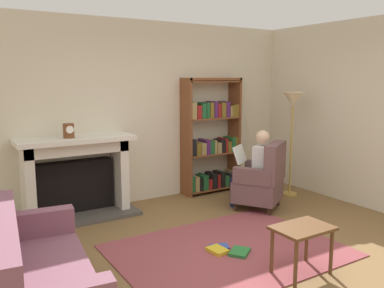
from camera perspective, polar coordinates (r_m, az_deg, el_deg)
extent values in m
plane|color=brown|center=(4.38, 7.51, -16.05)|extent=(14.00, 14.00, 0.00)
cube|color=beige|center=(6.16, -7.48, 4.41)|extent=(5.60, 0.10, 2.70)
cube|color=beige|center=(6.75, 18.52, 4.43)|extent=(0.10, 5.20, 2.70)
cube|color=brown|center=(4.59, 5.05, -14.68)|extent=(2.40, 1.80, 0.01)
cube|color=#4C4742|center=(5.73, -15.45, -9.81)|extent=(1.55, 0.64, 0.05)
cube|color=black|center=(5.82, -16.23, -5.67)|extent=(1.03, 0.20, 0.70)
cube|color=silver|center=(5.55, -22.08, -5.45)|extent=(0.12, 0.44, 1.04)
cube|color=silver|center=(5.87, -10.18, -4.12)|extent=(0.12, 0.44, 1.04)
cube|color=silver|center=(5.59, -16.16, -0.42)|extent=(1.35, 0.44, 0.16)
cube|color=silver|center=(5.52, -16.04, 0.62)|extent=(1.51, 0.56, 0.06)
cylinder|color=brown|center=(5.46, -16.95, 1.79)|extent=(0.14, 0.14, 0.19)
cylinder|color=white|center=(5.39, -16.78, 1.96)|extent=(0.10, 0.01, 0.10)
cube|color=brown|center=(6.35, -0.84, 0.83)|extent=(0.04, 0.32, 1.86)
cube|color=brown|center=(6.88, 5.97, 1.45)|extent=(0.04, 0.32, 1.86)
cube|color=brown|center=(6.53, 2.76, 9.10)|extent=(0.99, 0.32, 0.04)
cube|color=brown|center=(6.78, 2.64, -6.16)|extent=(0.95, 0.32, 0.02)
cube|color=#1E592D|center=(6.52, -0.35, -5.51)|extent=(0.05, 0.26, 0.26)
cube|color=#997F4C|center=(6.56, 0.22, -5.50)|extent=(0.08, 0.26, 0.24)
cube|color=black|center=(6.60, 0.80, -5.61)|extent=(0.06, 0.26, 0.19)
cube|color=#1E592D|center=(6.63, 1.27, -5.36)|extent=(0.06, 0.26, 0.23)
cube|color=#1E592D|center=(6.66, 1.63, -5.26)|extent=(0.04, 0.26, 0.24)
cube|color=maroon|center=(6.70, 2.05, -5.52)|extent=(0.07, 0.26, 0.16)
cube|color=black|center=(6.74, 2.70, -5.06)|extent=(0.09, 0.26, 0.25)
cube|color=maroon|center=(6.79, 3.26, -5.09)|extent=(0.05, 0.26, 0.22)
cube|color=black|center=(6.83, 3.81, -4.87)|extent=(0.08, 0.26, 0.25)
cube|color=#1E592D|center=(6.88, 4.37, -5.06)|extent=(0.07, 0.26, 0.18)
cube|color=black|center=(6.93, 4.88, -4.90)|extent=(0.07, 0.26, 0.20)
cube|color=#997F4C|center=(6.97, 5.42, -4.65)|extent=(0.07, 0.26, 0.24)
cube|color=brown|center=(6.65, 2.68, -1.32)|extent=(0.95, 0.32, 0.02)
cube|color=black|center=(6.40, -0.24, -0.45)|extent=(0.08, 0.26, 0.26)
cube|color=brown|center=(6.45, 0.43, -0.65)|extent=(0.08, 0.26, 0.20)
cube|color=#997F4C|center=(6.50, 1.13, -0.60)|extent=(0.09, 0.26, 0.19)
cube|color=#4C1E59|center=(6.54, 1.75, -0.34)|extent=(0.07, 0.26, 0.23)
cube|color=#1E592D|center=(6.59, 2.32, -0.39)|extent=(0.08, 0.26, 0.21)
cube|color=#997F4C|center=(6.62, 2.79, -0.31)|extent=(0.05, 0.26, 0.22)
cube|color=#997F4C|center=(6.67, 3.31, -0.44)|extent=(0.08, 0.26, 0.17)
cube|color=black|center=(6.71, 3.88, -0.22)|extent=(0.08, 0.26, 0.21)
cube|color=maroon|center=(6.75, 4.32, -0.09)|extent=(0.04, 0.26, 0.23)
cube|color=brown|center=(6.79, 4.73, -0.26)|extent=(0.07, 0.26, 0.18)
cube|color=#1E592D|center=(6.83, 5.28, 0.01)|extent=(0.07, 0.26, 0.23)
cube|color=brown|center=(6.88, 5.85, 0.12)|extent=(0.08, 0.26, 0.24)
cube|color=brown|center=(6.57, 2.72, 3.67)|extent=(0.95, 0.32, 0.02)
cube|color=#997F4C|center=(6.33, -0.23, 4.74)|extent=(0.09, 0.26, 0.26)
cube|color=maroon|center=(6.38, 0.49, 4.56)|extent=(0.08, 0.26, 0.21)
cube|color=#1E592D|center=(6.42, 1.14, 4.70)|extent=(0.08, 0.26, 0.23)
cube|color=#1E592D|center=(6.46, 1.71, 4.78)|extent=(0.05, 0.26, 0.25)
cube|color=brown|center=(6.51, 2.25, 4.79)|extent=(0.07, 0.26, 0.24)
cube|color=#4C1E59|center=(6.55, 2.82, 4.88)|extent=(0.07, 0.26, 0.26)
cube|color=maroon|center=(6.59, 3.30, 4.74)|extent=(0.06, 0.26, 0.22)
cube|color=brown|center=(6.64, 3.89, 4.84)|extent=(0.09, 0.26, 0.24)
cube|color=#4C1E59|center=(6.69, 4.51, 4.93)|extent=(0.08, 0.26, 0.25)
cube|color=#997F4C|center=(6.73, 4.95, 4.62)|extent=(0.04, 0.26, 0.17)
cube|color=brown|center=(6.76, 5.31, 4.71)|extent=(0.06, 0.26, 0.19)
cube|color=brown|center=(6.80, 5.80, 4.78)|extent=(0.08, 0.26, 0.20)
cube|color=brown|center=(6.53, 2.76, 8.75)|extent=(0.95, 0.32, 0.02)
cylinder|color=#331E14|center=(6.31, 7.70, -7.42)|extent=(0.05, 0.05, 0.12)
cylinder|color=#331E14|center=(5.84, 6.16, -8.76)|extent=(0.05, 0.05, 0.12)
cylinder|color=#331E14|center=(6.19, 11.98, -7.88)|extent=(0.05, 0.05, 0.12)
cylinder|color=#331E14|center=(5.72, 10.77, -9.30)|extent=(0.05, 0.05, 0.12)
cube|color=brown|center=(5.95, 9.21, -6.39)|extent=(0.86, 0.85, 0.30)
cube|color=brown|center=(5.79, 11.60, -2.57)|extent=(0.62, 0.48, 0.55)
cube|color=brown|center=(6.14, 9.97, -3.42)|extent=(0.39, 0.52, 0.22)
cube|color=brown|center=(5.63, 8.51, -4.53)|extent=(0.39, 0.52, 0.22)
cube|color=silver|center=(5.84, 9.78, -2.66)|extent=(0.38, 0.34, 0.50)
sphere|color=#D8AD8C|center=(5.78, 9.88, 0.93)|extent=(0.20, 0.20, 0.20)
cube|color=#191E3F|center=(6.01, 8.09, -4.22)|extent=(0.32, 0.40, 0.12)
cube|color=#191E3F|center=(5.87, 7.63, -4.56)|extent=(0.32, 0.40, 0.12)
cylinder|color=#191E3F|center=(6.14, 6.33, -6.42)|extent=(0.10, 0.10, 0.42)
cylinder|color=#191E3F|center=(5.99, 5.83, -6.80)|extent=(0.10, 0.10, 0.42)
cube|color=white|center=(5.92, 6.73, -1.45)|extent=(0.36, 0.29, 0.25)
cube|color=#7E4D5E|center=(3.37, -24.93, -13.26)|extent=(0.39, 1.71, 0.45)
cube|color=#7E4D5E|center=(4.14, -21.17, -10.38)|extent=(0.71, 0.24, 0.24)
cube|color=brown|center=(4.06, 15.28, -11.34)|extent=(0.56, 0.39, 0.03)
cylinder|color=brown|center=(3.89, 14.37, -16.02)|extent=(0.04, 0.04, 0.45)
cylinder|color=brown|center=(4.22, 18.99, -14.16)|extent=(0.04, 0.04, 0.45)
cylinder|color=brown|center=(4.09, 11.16, -14.61)|extent=(0.04, 0.04, 0.45)
cylinder|color=brown|center=(4.41, 15.81, -13.00)|extent=(0.04, 0.04, 0.45)
cube|color=#267233|center=(4.51, 6.72, -14.84)|extent=(0.31, 0.29, 0.03)
cube|color=gold|center=(4.52, 3.60, -14.68)|extent=(0.18, 0.23, 0.04)
cube|color=#334CA5|center=(4.60, 3.90, -14.27)|extent=(0.23, 0.21, 0.03)
cylinder|color=#B7933F|center=(6.77, 13.50, -6.83)|extent=(0.24, 0.24, 0.03)
cylinder|color=#B7933F|center=(6.61, 13.74, -0.83)|extent=(0.03, 0.03, 1.41)
cone|color=beige|center=(6.52, 14.01, 6.14)|extent=(0.32, 0.32, 0.22)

